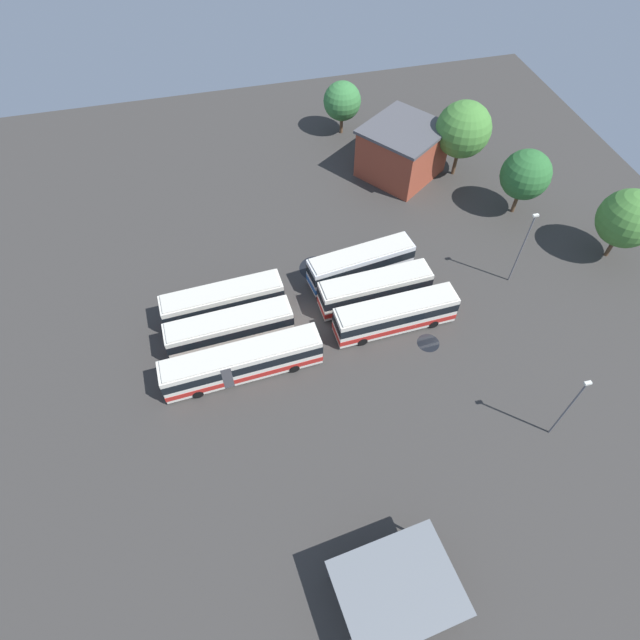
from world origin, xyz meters
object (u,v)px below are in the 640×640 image
object	(u,v)px
bus_row1_slot0	(395,315)
bus_row0_slot1	(230,329)
tree_northwest	(526,175)
tree_east_edge	(463,130)
tree_northeast	(342,101)
bus_row0_slot0	(242,362)
tree_north_edge	(628,219)
lamp_post_mid_lot	(569,407)
bus_row1_slot2	(361,264)
depot_building	(402,151)
bus_row0_slot2	(223,302)
lamp_post_by_building	(523,246)
bus_row1_slot1	(375,289)
maintenance_shelter	(398,588)

from	to	relation	value
bus_row1_slot0	bus_row0_slot1	bearing A→B (deg)	172.29
bus_row0_slot1	bus_row1_slot0	bearing A→B (deg)	-7.71
tree_northwest	tree_east_edge	distance (m)	9.62
bus_row1_slot0	tree_northeast	bearing A→B (deg)	83.19
bus_row0_slot0	tree_north_edge	xyz separation A→B (m)	(41.70, 5.63, 3.41)
bus_row0_slot0	lamp_post_mid_lot	xyz separation A→B (m)	(24.61, -12.27, 2.67)
bus_row1_slot2	tree_northwest	xyz separation A→B (m)	(20.94, 5.74, 3.37)
depot_building	tree_northwest	bearing A→B (deg)	-44.34
bus_row0_slot0	bus_row0_slot1	distance (m)	4.03
bus_row0_slot0	bus_row0_slot2	distance (m)	7.59
tree_northwest	lamp_post_mid_lot	bearing A→B (deg)	-110.86
depot_building	tree_northeast	bearing A→B (deg)	114.01
bus_row1_slot2	lamp_post_mid_lot	world-z (taller)	lamp_post_mid_lot
lamp_post_by_building	bus_row0_slot2	bearing A→B (deg)	174.80
bus_row0_slot2	bus_row1_slot1	size ratio (longest dim) A/B	1.05
maintenance_shelter	tree_northwest	world-z (taller)	tree_northwest
bus_row1_slot1	maintenance_shelter	bearing A→B (deg)	-104.84
bus_row1_slot2	bus_row0_slot0	bearing A→B (deg)	-146.63
lamp_post_mid_lot	depot_building	bearing A→B (deg)	90.56
bus_row0_slot2	bus_row1_slot1	world-z (taller)	same
bus_row1_slot0	bus_row1_slot1	world-z (taller)	same
bus_row1_slot2	bus_row0_slot1	bearing A→B (deg)	-160.14
depot_building	tree_northwest	xyz separation A→B (m)	(10.75, -10.51, 2.01)
lamp_post_mid_lot	tree_northeast	bearing A→B (deg)	96.08
bus_row1_slot2	bus_row1_slot0	bearing A→B (deg)	-80.27
bus_row1_slot0	tree_north_edge	size ratio (longest dim) A/B	1.46
bus_row1_slot0	tree_northwest	size ratio (longest dim) A/B	1.51
bus_row0_slot2	bus_row1_slot2	xyz separation A→B (m)	(14.74, 1.70, -0.00)
bus_row1_slot0	lamp_post_by_building	distance (m)	14.69
bus_row1_slot1	bus_row0_slot2	bearing A→B (deg)	172.11
bus_row0_slot0	lamp_post_by_building	world-z (taller)	lamp_post_by_building
lamp_post_mid_lot	tree_north_edge	bearing A→B (deg)	46.32
lamp_post_by_building	tree_east_edge	world-z (taller)	tree_east_edge
bus_row0_slot0	lamp_post_mid_lot	distance (m)	27.63
bus_row0_slot0	depot_building	bearing A→B (deg)	46.45
tree_east_edge	lamp_post_by_building	bearing A→B (deg)	-94.82
bus_row0_slot1	lamp_post_mid_lot	distance (m)	30.04
lamp_post_mid_lot	tree_northeast	distance (m)	48.84
bus_row0_slot2	tree_east_edge	distance (m)	35.79
tree_north_edge	depot_building	bearing A→B (deg)	131.31
bus_row1_slot2	maintenance_shelter	bearing A→B (deg)	-102.45
bus_row0_slot0	bus_row0_slot2	xyz separation A→B (m)	(-0.69, 7.56, -0.00)
lamp_post_by_building	tree_northwest	distance (m)	11.62
bus_row0_slot1	bus_row1_slot2	world-z (taller)	same
lamp_post_by_building	tree_northeast	size ratio (longest dim) A/B	1.26
bus_row1_slot2	tree_north_edge	distance (m)	28.09
tree_northeast	lamp_post_mid_lot	bearing A→B (deg)	-83.92
bus_row0_slot2	tree_east_edge	bearing A→B (deg)	26.96
maintenance_shelter	bus_row1_slot1	bearing A→B (deg)	75.16
bus_row0_slot1	tree_north_edge	size ratio (longest dim) A/B	1.45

